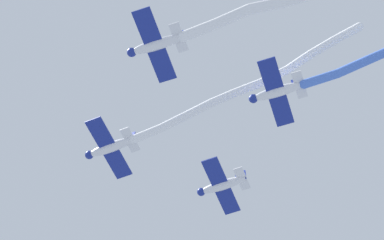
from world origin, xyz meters
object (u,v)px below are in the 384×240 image
Objects in this scene: airplane_left_wing at (155,45)px; airplane_right_wing at (222,185)px; airplane_slot at (276,92)px; airplane_lead at (110,148)px.

airplane_right_wing is at bearing -93.16° from airplane_left_wing.
airplane_right_wing is 11.55m from airplane_slot.
airplane_right_wing reaches higher than airplane_left_wing.
airplane_slot is (-9.88, 5.95, 0.20)m from airplane_left_wing.
airplane_right_wing is (-9.88, 5.95, 0.30)m from airplane_lead.
airplane_lead is 1.00× the size of airplane_slot.
airplane_slot reaches higher than airplane_left_wing.
airplane_lead is at bearing -48.19° from airplane_left_wing.
airplane_lead is 11.54m from airplane_left_wing.
airplane_slot is (5.95, 9.88, -0.50)m from airplane_right_wing.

